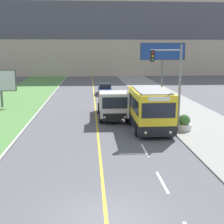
{
  "coord_description": "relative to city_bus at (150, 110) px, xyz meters",
  "views": [
    {
      "loc": [
        -0.51,
        -10.07,
        6.02
      ],
      "look_at": [
        1.1,
        12.72,
        1.4
      ],
      "focal_mm": 50.0,
      "sensor_mm": 36.0,
      "label": 1
    }
  ],
  "objects": [
    {
      "name": "lane_marking_centre",
      "position": [
        -3.61,
        -10.71,
        -1.57
      ],
      "size": [
        2.88,
        140.0,
        0.01
      ],
      "color": "gold",
      "rests_on": "ground_plane"
    },
    {
      "name": "traffic_light_mast",
      "position": [
        1.37,
        -0.66,
        2.45
      ],
      "size": [
        2.28,
        0.32,
        6.34
      ],
      "color": "slate",
      "rests_on": "ground_plane"
    },
    {
      "name": "city_bus",
      "position": [
        0.0,
        0.0,
        0.0
      ],
      "size": [
        2.72,
        5.89,
        3.1
      ],
      "color": "yellow",
      "rests_on": "ground_plane"
    },
    {
      "name": "planter_round_second",
      "position": [
        2.43,
        4.74,
        -0.96
      ],
      "size": [
        1.19,
        1.19,
        1.23
      ],
      "color": "silver",
      "rests_on": "sidewalk_right"
    },
    {
      "name": "dump_truck",
      "position": [
        -2.53,
        3.68,
        -0.3
      ],
      "size": [
        2.45,
        6.9,
        2.54
      ],
      "color": "black",
      "rests_on": "ground_plane"
    },
    {
      "name": "car_distant",
      "position": [
        -2.45,
        19.56,
        -0.88
      ],
      "size": [
        1.8,
        4.3,
        1.45
      ],
      "color": "#2D4784",
      "rests_on": "ground_plane"
    },
    {
      "name": "ground_plane",
      "position": [
        -3.96,
        -12.59,
        -1.57
      ],
      "size": [
        300.0,
        300.0,
        0.0
      ],
      "primitive_type": "plane",
      "color": "#56565B"
    },
    {
      "name": "billboard_large",
      "position": [
        5.14,
        18.54,
        3.86
      ],
      "size": [
        5.97,
        0.24,
        6.83
      ],
      "color": "#59595B",
      "rests_on": "ground_plane"
    },
    {
      "name": "planter_round_near",
      "position": [
        2.5,
        -0.48,
        -0.98
      ],
      "size": [
        1.09,
        1.09,
        1.18
      ],
      "color": "silver",
      "rests_on": "sidewalk_right"
    },
    {
      "name": "billboard_small",
      "position": [
        -13.74,
        10.38,
        1.13
      ],
      "size": [
        3.17,
        0.24,
        3.93
      ],
      "color": "#59595B",
      "rests_on": "ground_plane"
    },
    {
      "name": "apartment_block_background",
      "position": [
        -3.96,
        51.72,
        10.0
      ],
      "size": [
        80.0,
        8.04,
        23.13
      ],
      "color": "#BCAD93",
      "rests_on": "ground_plane"
    }
  ]
}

